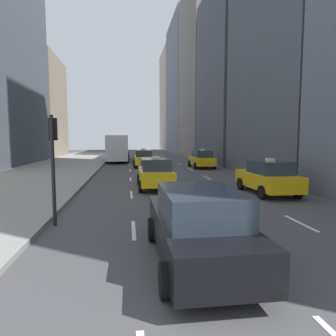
# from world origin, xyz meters

# --- Properties ---
(sidewalk_left) EXTENTS (8.00, 66.00, 0.15)m
(sidewalk_left) POSITION_xyz_m (-7.00, 27.00, 0.07)
(sidewalk_left) COLOR gray
(sidewalk_left) RESTS_ON ground
(lane_markings) EXTENTS (5.72, 56.00, 0.01)m
(lane_markings) POSITION_xyz_m (2.60, 23.00, 0.01)
(lane_markings) COLOR white
(lane_markings) RESTS_ON ground
(building_row_right) EXTENTS (6.00, 88.75, 36.83)m
(building_row_right) POSITION_xyz_m (12.00, 42.22, 14.20)
(building_row_right) COLOR slate
(building_row_right) RESTS_ON ground
(taxi_lead) EXTENTS (2.02, 4.40, 1.87)m
(taxi_lead) POSITION_xyz_m (1.20, 29.30, 0.88)
(taxi_lead) COLOR yellow
(taxi_lead) RESTS_ON ground
(taxi_second) EXTENTS (2.02, 4.40, 1.87)m
(taxi_second) POSITION_xyz_m (6.80, 27.43, 0.88)
(taxi_second) COLOR yellow
(taxi_second) RESTS_ON ground
(taxi_third) EXTENTS (2.02, 4.40, 1.87)m
(taxi_third) POSITION_xyz_m (1.20, 15.88, 0.88)
(taxi_third) COLOR yellow
(taxi_third) RESTS_ON ground
(taxi_fourth) EXTENTS (2.02, 4.40, 1.87)m
(taxi_fourth) POSITION_xyz_m (6.80, 13.30, 0.88)
(taxi_fourth) COLOR yellow
(taxi_fourth) RESTS_ON ground
(sedan_black_near) EXTENTS (2.02, 4.89, 1.74)m
(sedan_black_near) POSITION_xyz_m (1.20, 5.31, 0.89)
(sedan_black_near) COLOR black
(sedan_black_near) RESTS_ON ground
(city_bus) EXTENTS (2.80, 11.61, 3.25)m
(city_bus) POSITION_xyz_m (-1.61, 38.17, 1.79)
(city_bus) COLOR silver
(city_bus) RESTS_ON ground
(traffic_light_pole) EXTENTS (0.24, 0.42, 3.60)m
(traffic_light_pole) POSITION_xyz_m (-2.75, 8.90, 2.41)
(traffic_light_pole) COLOR black
(traffic_light_pole) RESTS_ON ground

